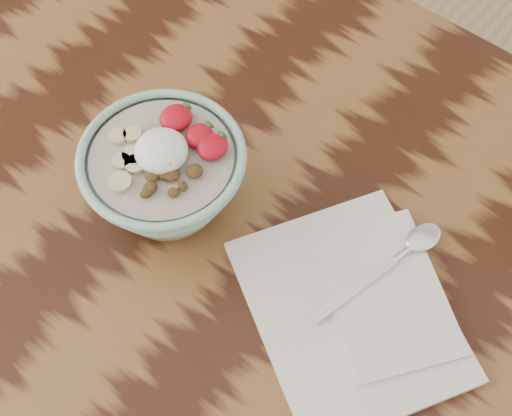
# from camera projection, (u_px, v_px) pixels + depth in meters

# --- Properties ---
(table) EXTENTS (1.60, 0.90, 0.75)m
(table) POSITION_uv_depth(u_px,v_px,m) (297.00, 276.00, 0.97)
(table) COLOR black
(table) RESTS_ON ground
(breakfast_bowl) EXTENTS (0.20, 0.20, 0.14)m
(breakfast_bowl) POSITION_uv_depth(u_px,v_px,m) (165.00, 175.00, 0.86)
(breakfast_bowl) COLOR #8EC0AA
(breakfast_bowl) RESTS_ON table
(napkin) EXTENTS (0.34, 0.32, 0.02)m
(napkin) POSITION_uv_depth(u_px,v_px,m) (357.00, 306.00, 0.84)
(napkin) COLOR white
(napkin) RESTS_ON table
(spoon) EXTENTS (0.07, 0.20, 0.01)m
(spoon) POSITION_uv_depth(u_px,v_px,m) (407.00, 250.00, 0.87)
(spoon) COLOR silver
(spoon) RESTS_ON napkin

